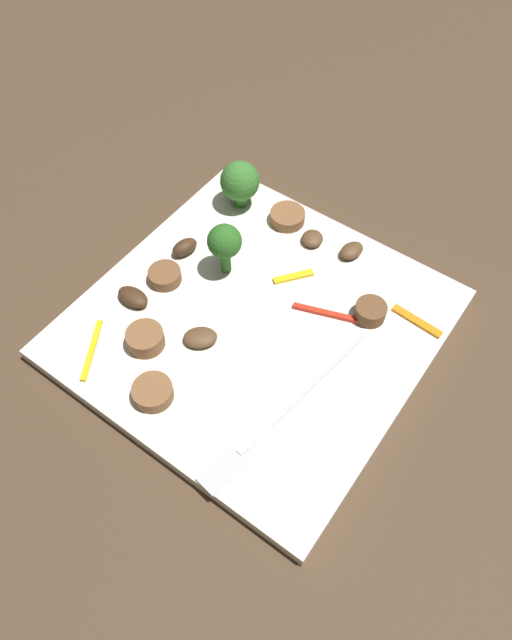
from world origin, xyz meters
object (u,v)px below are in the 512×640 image
Objects in this scene: sausage_slice_1 at (287,217)px; mushroom_4 at (312,238)px; pepper_strip_2 at (327,313)px; pepper_strip_3 at (289,274)px; mushroom_2 at (351,251)px; mushroom_0 at (133,297)px; fork at (277,418)px; broccoli_floret_0 at (225,243)px; pepper_strip_1 at (92,350)px; sausage_slice_2 at (165,276)px; mushroom_1 at (200,338)px; sausage_slice_3 at (153,392)px; sausage_slice_0 at (145,339)px; mushroom_3 at (185,247)px; broccoli_floret_1 at (240,182)px; sausage_slice_4 at (370,312)px; pepper_strip_0 at (417,321)px; plate at (256,324)px.

sausage_slice_1 is 0.04m from mushroom_4.
pepper_strip_2 is 0.05m from pepper_strip_3.
mushroom_2 is 0.67× the size of pepper_strip_3.
fork is at bearing 83.42° from mushroom_0.
broccoli_floret_0 is 0.14m from pepper_strip_1.
sausage_slice_2 is 1.03× the size of mushroom_1.
sausage_slice_0 is at bearing -131.50° from sausage_slice_3.
sausage_slice_3 is 0.86× the size of pepper_strip_3.
sausage_slice_1 is at bearing -90.60° from mushroom_2.
mushroom_3 is at bearing -176.76° from pepper_strip_1.
mushroom_2 is (-0.16, 0.05, 0.00)m from mushroom_1.
mushroom_4 is at bearing 132.13° from mushroom_3.
mushroom_1 reaches higher than pepper_strip_2.
fork is 5.35× the size of sausage_slice_1.
sausage_slice_2 is at bearing -41.37° from broccoli_floret_0.
sausage_slice_4 is at bearing 75.35° from broccoli_floret_1.
fork is 3.87× the size of pepper_strip_0.
mushroom_2 reaches higher than fork.
sausage_slice_1 and mushroom_0 have the same top height.
mushroom_1 is (-0.03, 0.03, -0.00)m from sausage_slice_0.
mushroom_0 reaches higher than pepper_strip_2.
mushroom_1 is 0.77× the size of pepper_strip_3.
sausage_slice_3 is at bearing 13.54° from broccoli_floret_0.
mushroom_3 is at bearing -70.29° from pepper_strip_3.
fork is 0.19m from mushroom_3.
sausage_slice_4 is 0.20m from mushroom_0.
sausage_slice_2 is 0.07m from mushroom_1.
sausage_slice_1 is at bearing -104.27° from mushroom_4.
broccoli_floret_1 is 0.18m from sausage_slice_4.
sausage_slice_0 reaches higher than pepper_strip_1.
mushroom_0 is at bearing -30.00° from broccoli_floret_0.
pepper_strip_2 is (-0.01, 0.10, -0.03)m from broccoli_floret_0.
fork is 5.65× the size of sausage_slice_3.
sausage_slice_2 is (0.01, -0.09, 0.01)m from plate.
sausage_slice_1 is 1.11× the size of mushroom_0.
pepper_strip_2 is (0.04, -0.07, 0.00)m from pepper_strip_0.
broccoli_floret_0 reaches higher than mushroom_4.
sausage_slice_3 is 0.19m from sausage_slice_4.
sausage_slice_1 is at bearing 167.79° from pepper_strip_1.
pepper_strip_2 is (-0.15, 0.07, -0.00)m from sausage_slice_3.
mushroom_3 reaches higher than sausage_slice_1.
sausage_slice_1 is at bearing 159.19° from sausage_slice_2.
broccoli_floret_1 is 1.79× the size of sausage_slice_4.
sausage_slice_0 reaches higher than sausage_slice_1.
sausage_slice_3 is at bearing 89.01° from pepper_strip_1.
sausage_slice_4 is (0.05, 0.12, 0.00)m from sausage_slice_1.
broccoli_floret_0 is 0.12m from mushroom_2.
mushroom_4 reaches higher than pepper_strip_0.
pepper_strip_2 is at bearing -160.69° from fork.
sausage_slice_3 is 0.53× the size of pepper_strip_2.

